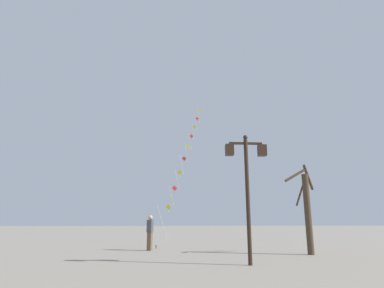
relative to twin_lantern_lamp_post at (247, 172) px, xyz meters
The scene contains 5 objects.
ground_plane 11.98m from the twin_lantern_lamp_post, 104.48° to the left, with size 160.00×160.00×0.00m, color gray.
twin_lantern_lamp_post is the anchor object (origin of this frame).
kite_train 14.67m from the twin_lantern_lamp_post, 95.35° to the left, with size 4.02×13.86×12.86m.
kite_flyer 7.10m from the twin_lantern_lamp_post, 122.20° to the left, with size 0.33×0.63×1.71m.
bare_tree 4.86m from the twin_lantern_lamp_post, 42.33° to the left, with size 1.82×1.32×3.97m.
Camera 1 is at (0.09, -2.22, 1.42)m, focal length 30.00 mm.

